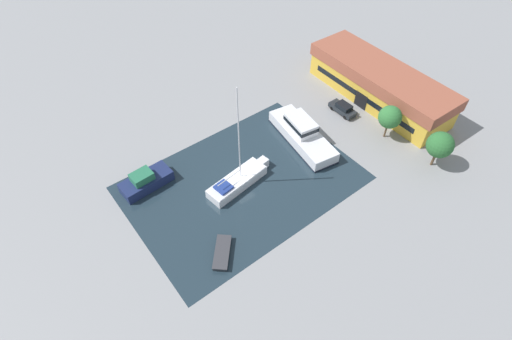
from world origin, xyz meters
name	(u,v)px	position (x,y,z in m)	size (l,w,h in m)	color
ground_plane	(243,183)	(0.00, 0.00, 0.00)	(440.00, 440.00, 0.00)	gray
water_canal	(243,183)	(0.00, 0.00, 0.00)	(20.76, 29.53, 0.01)	#1E2D38
warehouse_building	(380,84)	(-1.33, 28.24, 2.83)	(25.01, 8.68, 5.58)	gold
quay_tree_near_building	(390,117)	(5.59, 22.00, 3.69)	(3.32, 3.32, 5.37)	brown
quay_tree_by_water	(440,145)	(13.39, 22.63, 3.74)	(3.58, 3.58, 5.55)	brown
parked_car	(343,108)	(-2.16, 21.19, 0.82)	(4.55, 1.88, 1.65)	#1E2328
sailboat_moored	(238,180)	(-0.13, -0.66, 0.80)	(3.78, 9.94, 15.26)	silver
motor_cruiser	(302,133)	(-1.40, 11.75, 1.29)	(13.15, 6.09, 3.55)	silver
small_dinghy	(222,253)	(7.31, -8.38, 0.33)	(4.49, 4.28, 0.64)	#23282D
cabin_boat	(146,181)	(-7.36, -10.32, 0.96)	(3.30, 6.89, 2.55)	#19234C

